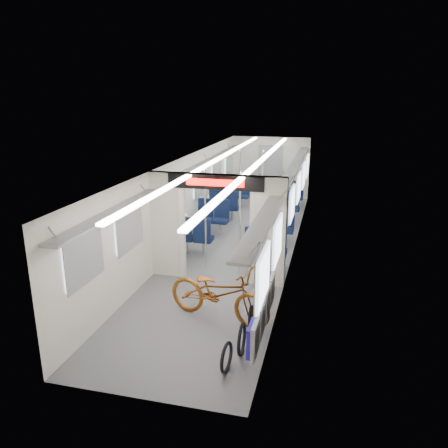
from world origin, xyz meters
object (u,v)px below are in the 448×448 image
Objects in this scene: bike_hoop_c at (251,319)px; seat_bay_far_left at (231,197)px; bicycle at (219,293)px; stanchion_near_left at (206,220)px; seat_bay_near_left at (204,224)px; stanchion_far_left at (240,188)px; seat_bay_far_right at (288,199)px; flip_bench at (263,311)px; seat_bay_near_right at (272,234)px; stanchion_far_right at (262,190)px; bike_hoop_a at (226,359)px; stanchion_near_right at (240,224)px; bike_hoop_b at (242,341)px.

bike_hoop_c is 7.55m from seat_bay_far_left.
bicycle is 2.51m from stanchion_near_left.
stanchion_far_left is at bearing 71.97° from seat_bay_near_left.
seat_bay_far_right is at bearing 61.38° from seat_bay_near_left.
seat_bay_near_right reaches higher than flip_bench.
seat_bay_near_left is 0.99× the size of seat_bay_far_left.
flip_bench is at bearing -63.03° from seat_bay_near_left.
stanchion_near_left is 1.00× the size of stanchion_far_right.
stanchion_far_left reaches higher than bike_hoop_c.
seat_bay_near_right is 1.13× the size of seat_bay_far_right.
seat_bay_near_left is at bearing -108.03° from stanchion_far_left.
seat_bay_far_left is at bearing -171.22° from seat_bay_far_right.
stanchion_far_left is at bearing 100.49° from bike_hoop_a.
seat_bay_far_left is 1.59m from stanchion_far_left.
bicycle is at bearing -87.91° from stanchion_near_right.
bike_hoop_b is 0.25× the size of seat_bay_far_left.
bike_hoop_a is 1.05× the size of bike_hoop_c.
bicycle is 3.48m from seat_bay_near_right.
stanchion_near_left is 3.50m from stanchion_far_right.
bike_hoop_a is 4.06m from stanchion_near_left.
stanchion_near_left is (0.53, -4.79, 0.61)m from seat_bay_far_left.
stanchion_near_left reaches higher than flip_bench.
seat_bay_far_right is at bearing 51.77° from stanchion_far_left.
stanchion_near_right is (-0.56, 3.56, 0.94)m from bike_hoop_a.
seat_bay_far_right is 1.87m from stanchion_far_right.
seat_bay_near_right reaches higher than bike_hoop_c.
seat_bay_near_right is 3.89m from seat_bay_far_right.
seat_bay_near_right is (1.87, -0.46, 0.02)m from seat_bay_near_left.
bike_hoop_a is at bearing -70.38° from seat_bay_near_left.
stanchion_far_left is (0.58, 1.80, 0.61)m from seat_bay_near_left.
stanchion_far_left reaches higher than seat_bay_near_right.
seat_bay_near_left is 0.89× the size of stanchion_near_left.
seat_bay_far_right reaches higher than flip_bench.
flip_bench is at bearing -56.00° from bike_hoop_c.
bike_hoop_c is 0.23× the size of seat_bay_far_right.
flip_bench is 0.57m from bike_hoop_b.
bike_hoop_c is (0.13, 1.23, -0.01)m from bike_hoop_a.
seat_bay_far_right is 0.84× the size of stanchion_far_left.
stanchion_far_right is at bearing 91.38° from stanchion_near_right.
flip_bench is 1.10× the size of seat_bay_far_right.
seat_bay_near_right is (-0.16, 4.41, 0.32)m from bike_hoop_b.
stanchion_near_left is (-0.89, 2.26, 0.63)m from bicycle.
stanchion_near_right is (1.34, -1.79, 0.61)m from seat_bay_near_left.
bike_hoop_b is at bearing -132.55° from bicycle.
seat_bay_far_right is 5.28m from stanchion_near_right.
seat_bay_far_left is (0.00, 3.14, 0.00)m from seat_bay_near_left.
stanchion_far_right is at bearing 16.68° from bicycle.
seat_bay_far_left is (-1.42, 7.05, 0.02)m from bicycle.
bike_hoop_c is 0.21× the size of seat_bay_far_left.
flip_bench is 0.92× the size of stanchion_near_right.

